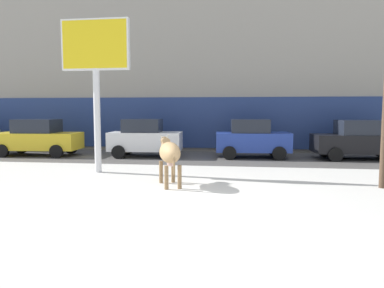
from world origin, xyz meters
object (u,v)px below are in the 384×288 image
object	(u,v)px
car_blue_hatchback	(252,139)
car_black_sedan	(360,140)
billboard	(95,54)
car_yellow_sedan	(38,138)
car_white_hatchback	(145,138)
cow_tan	(169,153)
pedestrian_by_cars	(242,135)
pedestrian_near_billboard	(140,134)

from	to	relation	value
car_blue_hatchback	car_black_sedan	size ratio (longest dim) A/B	0.84
billboard	car_yellow_sedan	bearing A→B (deg)	138.65
car_blue_hatchback	car_black_sedan	bearing A→B (deg)	0.64
car_white_hatchback	cow_tan	bearing A→B (deg)	-68.97
car_blue_hatchback	pedestrian_by_cars	xyz separation A→B (m)	(-0.47, 3.22, -0.05)
billboard	pedestrian_near_billboard	distance (m)	8.90
car_yellow_sedan	car_white_hatchback	bearing A→B (deg)	2.80
cow_tan	car_blue_hatchback	size ratio (longest dim) A/B	0.53
car_blue_hatchback	car_black_sedan	xyz separation A→B (m)	(4.97, 0.06, -0.02)
cow_tan	pedestrian_by_cars	world-z (taller)	pedestrian_by_cars
car_black_sedan	pedestrian_near_billboard	size ratio (longest dim) A/B	2.49
car_black_sedan	pedestrian_near_billboard	world-z (taller)	car_black_sedan
car_yellow_sedan	pedestrian_by_cars	size ratio (longest dim) A/B	2.49
car_blue_hatchback	cow_tan	bearing A→B (deg)	-111.08
car_white_hatchback	pedestrian_by_cars	bearing A→B (deg)	36.80
car_blue_hatchback	pedestrian_near_billboard	distance (m)	7.22
billboard	car_black_sedan	world-z (taller)	billboard
car_blue_hatchback	pedestrian_near_billboard	world-z (taller)	car_blue_hatchback
billboard	pedestrian_near_billboard	world-z (taller)	billboard
car_yellow_sedan	car_black_sedan	xyz separation A→B (m)	(15.69, 0.65, 0.00)
car_blue_hatchback	pedestrian_by_cars	size ratio (longest dim) A/B	2.08
billboard	car_blue_hatchback	xyz separation A→B (m)	(5.76, 4.97, -3.39)
car_white_hatchback	pedestrian_near_billboard	distance (m)	3.76
car_yellow_sedan	car_black_sedan	size ratio (longest dim) A/B	1.00
cow_tan	car_yellow_sedan	bearing A→B (deg)	141.79
car_yellow_sedan	pedestrian_near_billboard	bearing A→B (deg)	41.80
car_yellow_sedan	car_black_sedan	bearing A→B (deg)	2.38
car_white_hatchback	car_black_sedan	bearing A→B (deg)	2.14
car_blue_hatchback	pedestrian_by_cars	bearing A→B (deg)	98.38
billboard	car_white_hatchback	world-z (taller)	billboard
car_blue_hatchback	pedestrian_near_billboard	bearing A→B (deg)	153.51
car_yellow_sedan	pedestrian_near_billboard	distance (m)	5.72
cow_tan	car_blue_hatchback	distance (m)	7.43
billboard	pedestrian_by_cars	bearing A→B (deg)	57.14
billboard	car_white_hatchback	distance (m)	5.77
pedestrian_by_cars	car_blue_hatchback	bearing A→B (deg)	-81.62
cow_tan	car_blue_hatchback	world-z (taller)	car_blue_hatchback
car_yellow_sedan	car_white_hatchback	xyz separation A→B (m)	(5.51, 0.27, 0.02)
cow_tan	car_black_sedan	size ratio (longest dim) A/B	0.44
pedestrian_near_billboard	pedestrian_by_cars	bearing A→B (deg)	0.00
car_black_sedan	pedestrian_near_billboard	bearing A→B (deg)	164.52
cow_tan	billboard	xyz separation A→B (m)	(-3.09, 1.97, 3.32)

